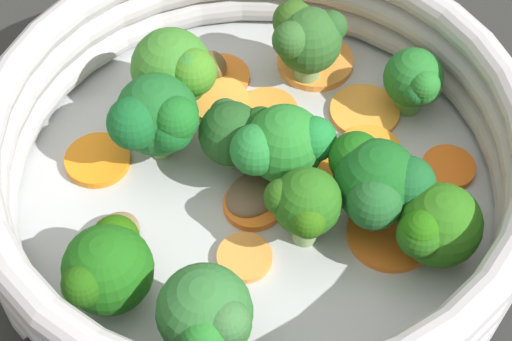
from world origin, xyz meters
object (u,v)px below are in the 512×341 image
at_px(broccoli_floret_8, 284,145).
at_px(broccoli_floret_9, 209,317).
at_px(skillet, 256,195).
at_px(broccoli_floret_2, 304,205).
at_px(carrot_slice_1, 264,147).
at_px(mushroom_piece_2, 251,193).
at_px(carrot_slice_8, 247,204).
at_px(broccoli_floret_0, 306,38).
at_px(broccoli_floret_4, 234,131).
at_px(carrot_slice_3, 315,62).
at_px(carrot_slice_13, 317,164).
at_px(broccoli_floret_1, 107,268).
at_px(broccoli_floret_7, 176,70).
at_px(carrot_slice_10, 369,151).
at_px(mushroom_piece_1, 213,65).
at_px(carrot_slice_0, 448,168).
at_px(broccoli_floret_3, 436,227).
at_px(broccoli_floret_6, 156,118).
at_px(broccoli_floret_10, 415,82).
at_px(mushroom_piece_0, 113,238).
at_px(carrot_slice_7, 252,258).
at_px(carrot_slice_6, 98,160).
at_px(broccoli_floret_5, 377,182).
at_px(carrot_slice_4, 268,111).
at_px(carrot_slice_5, 390,234).
at_px(carrot_slice_12, 392,193).
at_px(carrot_slice_2, 219,77).
at_px(carrot_slice_9, 365,111).

bearing_deg(broccoli_floret_8, broccoli_floret_9, 78.26).
height_order(skillet, broccoli_floret_2, broccoli_floret_2).
distance_m(carrot_slice_1, mushroom_piece_2, 0.03).
distance_m(carrot_slice_8, broccoli_floret_0, 0.10).
distance_m(broccoli_floret_2, broccoli_floret_4, 0.06).
xyz_separation_m(carrot_slice_3, carrot_slice_13, (-0.01, 0.08, -0.00)).
height_order(broccoli_floret_1, broccoli_floret_7, broccoli_floret_7).
height_order(carrot_slice_13, broccoli_floret_0, broccoli_floret_0).
relative_size(carrot_slice_10, mushroom_piece_1, 1.72).
relative_size(carrot_slice_0, broccoli_floret_8, 0.55).
height_order(carrot_slice_1, broccoli_floret_1, broccoli_floret_1).
height_order(broccoli_floret_3, mushroom_piece_2, broccoli_floret_3).
xyz_separation_m(carrot_slice_10, broccoli_floret_6, (0.11, 0.02, 0.03)).
bearing_deg(broccoli_floret_8, broccoli_floret_2, 111.08).
bearing_deg(carrot_slice_1, broccoli_floret_10, -153.42).
distance_m(carrot_slice_0, mushroom_piece_0, 0.18).
xyz_separation_m(carrot_slice_7, mushroom_piece_2, (0.01, -0.04, 0.00)).
height_order(carrot_slice_6, broccoli_floret_5, broccoli_floret_5).
bearing_deg(broccoli_floret_8, mushroom_piece_1, -56.10).
bearing_deg(carrot_slice_10, carrot_slice_1, 4.83).
height_order(broccoli_floret_1, broccoli_floret_3, broccoli_floret_1).
height_order(broccoli_floret_3, broccoli_floret_4, broccoli_floret_3).
bearing_deg(broccoli_floret_2, mushroom_piece_0, 9.27).
height_order(carrot_slice_4, broccoli_floret_1, broccoli_floret_1).
distance_m(carrot_slice_0, broccoli_floret_1, 0.19).
relative_size(carrot_slice_6, carrot_slice_8, 1.14).
height_order(carrot_slice_4, broccoli_floret_6, broccoli_floret_6).
xyz_separation_m(carrot_slice_5, broccoli_floret_1, (0.13, 0.05, 0.02)).
bearing_deg(carrot_slice_1, broccoli_floret_6, 12.15).
xyz_separation_m(carrot_slice_0, carrot_slice_10, (0.04, -0.01, 0.00)).
height_order(broccoli_floret_6, broccoli_floret_8, broccoli_floret_6).
height_order(broccoli_floret_1, mushroom_piece_1, broccoli_floret_1).
distance_m(broccoli_floret_5, mushroom_piece_0, 0.14).
height_order(carrot_slice_12, mushroom_piece_1, mushroom_piece_1).
bearing_deg(carrot_slice_4, carrot_slice_5, 133.81).
bearing_deg(broccoli_floret_1, carrot_slice_2, -100.89).
relative_size(carrot_slice_8, mushroom_piece_1, 1.54).
xyz_separation_m(broccoli_floret_6, broccoli_floret_8, (-0.07, 0.01, -0.00)).
relative_size(carrot_slice_4, broccoli_floret_5, 0.64).
bearing_deg(carrot_slice_1, carrot_slice_2, -56.75).
relative_size(carrot_slice_3, carrot_slice_9, 1.15).
relative_size(carrot_slice_1, carrot_slice_5, 0.67).
bearing_deg(broccoli_floret_0, carrot_slice_3, -114.51).
bearing_deg(broccoli_floret_2, broccoli_floret_6, -27.90).
bearing_deg(skillet, broccoli_floret_7, -44.13).
distance_m(carrot_slice_2, carrot_slice_12, 0.13).
bearing_deg(carrot_slice_2, broccoli_floret_5, 136.93).
xyz_separation_m(broccoli_floret_8, mushroom_piece_2, (0.02, 0.02, -0.02)).
relative_size(broccoli_floret_9, mushroom_piece_2, 1.58).
bearing_deg(carrot_slice_7, mushroom_piece_0, -0.66).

